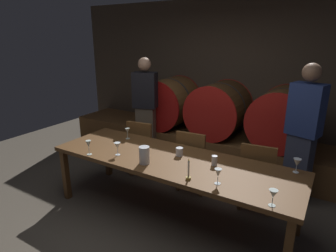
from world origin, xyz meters
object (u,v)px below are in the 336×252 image
at_px(chair_left, 143,145).
at_px(candle_center, 188,173).
at_px(guest_right, 303,133).
at_px(pitcher, 144,155).
at_px(wine_glass_center_right, 218,173).
at_px(wine_glass_far_right, 297,163).
at_px(cup_right, 214,161).
at_px(wine_glass_center_left, 117,146).
at_px(wine_glass_far_left, 89,144).
at_px(dining_table, 171,163).
at_px(chair_center, 193,158).
at_px(wine_glass_right, 273,194).
at_px(guest_left, 146,110).
at_px(wine_barrel_center, 219,109).
at_px(cup_left, 179,152).
at_px(chair_right, 257,173).
at_px(wine_barrel_left, 169,103).
at_px(wine_glass_left, 127,131).
at_px(wine_barrel_right, 282,118).

relative_size(chair_left, candle_center, 3.88).
bearing_deg(guest_right, pitcher, 62.09).
xyz_separation_m(pitcher, wine_glass_center_right, (0.86, -0.01, 0.01)).
height_order(candle_center, pitcher, candle_center).
xyz_separation_m(wine_glass_far_right, cup_right, (-0.78, -0.27, -0.05)).
relative_size(chair_left, wine_glass_center_left, 5.73).
distance_m(chair_left, wine_glass_far_left, 1.14).
xyz_separation_m(dining_table, wine_glass_far_right, (1.27, 0.37, 0.16)).
bearing_deg(wine_glass_center_right, chair_center, 127.69).
xyz_separation_m(candle_center, wine_glass_right, (0.80, -0.04, 0.04)).
relative_size(chair_left, guest_right, 0.50).
xyz_separation_m(guest_left, wine_glass_far_right, (2.45, -0.79, -0.06)).
bearing_deg(candle_center, wine_glass_center_right, 14.15).
height_order(guest_left, candle_center, guest_left).
distance_m(wine_barrel_center, wine_glass_right, 2.52).
relative_size(wine_glass_far_left, cup_right, 1.63).
bearing_deg(candle_center, wine_glass_center_left, 174.00).
distance_m(guest_right, wine_glass_far_left, 2.62).
relative_size(chair_left, wine_glass_center_right, 5.68).
relative_size(candle_center, wine_glass_far_left, 1.29).
bearing_deg(cup_left, pitcher, -120.38).
distance_m(dining_table, wine_glass_far_right, 1.33).
distance_m(chair_right, wine_glass_center_right, 1.00).
height_order(chair_left, cup_left, chair_left).
height_order(chair_right, wine_glass_far_left, wine_glass_far_left).
bearing_deg(chair_center, wine_glass_far_right, 163.48).
distance_m(dining_table, wine_glass_center_left, 0.66).
bearing_deg(cup_right, wine_glass_far_right, 19.32).
distance_m(chair_right, wine_glass_far_left, 2.05).
bearing_deg(wine_glass_center_right, cup_right, 116.75).
bearing_deg(wine_barrel_left, wine_glass_far_right, -30.59).
xyz_separation_m(chair_center, wine_glass_center_right, (0.71, -0.91, 0.36)).
distance_m(chair_left, wine_glass_center_left, 1.03).
bearing_deg(chair_left, wine_glass_left, 89.58).
bearing_deg(cup_right, guest_left, 147.47).
bearing_deg(dining_table, wine_glass_center_left, -158.36).
height_order(wine_glass_far_left, wine_glass_far_right, wine_glass_far_left).
bearing_deg(wine_barrel_right, wine_glass_far_left, -129.00).
bearing_deg(wine_glass_center_left, candle_center, -6.00).
relative_size(cup_left, cup_right, 0.90).
bearing_deg(wine_glass_far_left, guest_right, 36.63).
distance_m(dining_table, pitcher, 0.35).
height_order(guest_right, cup_left, guest_right).
height_order(wine_barrel_left, wine_glass_left, wine_barrel_left).
xyz_separation_m(chair_center, wine_glass_far_right, (1.30, -0.28, 0.35)).
relative_size(guest_left, wine_glass_right, 12.02).
distance_m(wine_barrel_right, chair_left, 2.11).
height_order(wine_barrel_center, dining_table, wine_barrel_center).
height_order(chair_left, wine_glass_far_right, wine_glass_far_right).
distance_m(chair_left, candle_center, 1.67).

